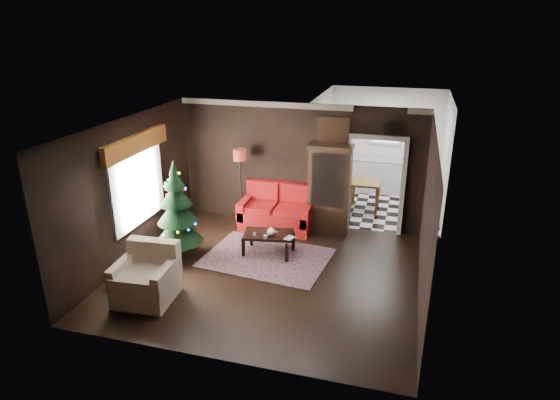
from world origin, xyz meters
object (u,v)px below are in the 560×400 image
(wall_clock, at_px, (391,128))
(kitchen_table, at_px, (365,196))
(teapot, at_px, (271,232))
(loveseat, at_px, (277,208))
(floor_lamp, at_px, (241,190))
(coffee_table, at_px, (269,243))
(curio_cabinet, at_px, (330,190))
(christmas_tree, at_px, (177,208))
(armchair, at_px, (145,275))

(wall_clock, xyz_separation_m, kitchen_table, (-0.55, 1.25, -2.00))
(kitchen_table, bearing_deg, teapot, -116.88)
(loveseat, bearing_deg, floor_lamp, 176.38)
(loveseat, height_order, floor_lamp, floor_lamp)
(coffee_table, bearing_deg, wall_clock, 37.67)
(loveseat, relative_size, floor_lamp, 0.89)
(kitchen_table, bearing_deg, curio_cabinet, -114.44)
(floor_lamp, distance_m, christmas_tree, 2.02)
(kitchen_table, bearing_deg, christmas_tree, -133.14)
(christmas_tree, relative_size, coffee_table, 1.84)
(floor_lamp, distance_m, teapot, 1.84)
(armchair, relative_size, teapot, 5.38)
(floor_lamp, height_order, kitchen_table, floor_lamp)
(floor_lamp, distance_m, armchair, 3.53)
(loveseat, distance_m, christmas_tree, 2.44)
(loveseat, bearing_deg, teapot, -78.56)
(armchair, xyz_separation_m, teapot, (1.59, 2.07, 0.08))
(teapot, relative_size, kitchen_table, 0.24)
(curio_cabinet, height_order, floor_lamp, curio_cabinet)
(christmas_tree, height_order, wall_clock, wall_clock)
(armchair, xyz_separation_m, kitchen_table, (3.12, 5.08, -0.08))
(coffee_table, bearing_deg, curio_cabinet, 57.20)
(loveseat, xyz_separation_m, teapot, (0.28, -1.36, 0.04))
(christmas_tree, xyz_separation_m, kitchen_table, (3.28, 3.50, -0.68))
(loveseat, xyz_separation_m, wall_clock, (2.35, 0.40, 1.88))
(kitchen_table, bearing_deg, armchair, -121.52)
(curio_cabinet, relative_size, armchair, 1.93)
(floor_lamp, bearing_deg, wall_clock, 6.12)
(curio_cabinet, bearing_deg, loveseat, -169.17)
(floor_lamp, relative_size, christmas_tree, 1.06)
(armchair, bearing_deg, floor_lamp, 79.15)
(wall_clock, bearing_deg, armchair, -133.75)
(floor_lamp, xyz_separation_m, coffee_table, (1.06, -1.32, -0.60))
(christmas_tree, distance_m, wall_clock, 4.64)
(curio_cabinet, distance_m, kitchen_table, 1.67)
(curio_cabinet, bearing_deg, teapot, -118.99)
(teapot, bearing_deg, armchair, -127.54)
(loveseat, bearing_deg, wall_clock, 9.66)
(curio_cabinet, height_order, christmas_tree, christmas_tree)
(coffee_table, distance_m, teapot, 0.33)
(curio_cabinet, relative_size, christmas_tree, 1.05)
(wall_clock, bearing_deg, teapot, -139.71)
(loveseat, relative_size, coffee_table, 1.73)
(coffee_table, bearing_deg, armchair, -124.88)
(loveseat, bearing_deg, kitchen_table, 42.51)
(curio_cabinet, height_order, wall_clock, wall_clock)
(loveseat, bearing_deg, armchair, -110.99)
(loveseat, relative_size, armchair, 1.73)
(christmas_tree, xyz_separation_m, wall_clock, (3.83, 2.25, 1.33))
(christmas_tree, distance_m, teapot, 1.90)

